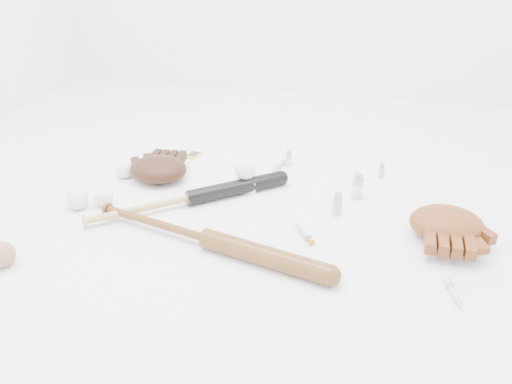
% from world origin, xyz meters
% --- Properties ---
extents(bat_dark, '(0.66, 0.55, 0.06)m').
position_xyz_m(bat_dark, '(-0.19, 0.03, 0.03)').
color(bat_dark, black).
rests_on(bat_dark, ground).
extents(bat_wood, '(0.87, 0.27, 0.06)m').
position_xyz_m(bat_wood, '(-0.05, -0.21, 0.03)').
color(bat_wood, brown).
rests_on(bat_wood, ground).
extents(glove_dark, '(0.29, 0.29, 0.10)m').
position_xyz_m(glove_dark, '(-0.39, 0.19, 0.05)').
color(glove_dark, black).
rests_on(glove_dark, ground).
extents(glove_tan, '(0.29, 0.29, 0.10)m').
position_xyz_m(glove_tan, '(0.70, 0.03, 0.05)').
color(glove_tan, brown).
rests_on(glove_tan, ground).
extents(trading_card, '(0.07, 0.09, 0.00)m').
position_xyz_m(trading_card, '(-0.33, 0.45, 0.00)').
color(trading_card, gold).
rests_on(trading_card, ground).
extents(pedestal, '(0.09, 0.09, 0.04)m').
position_xyz_m(pedestal, '(-0.03, 0.20, 0.02)').
color(pedestal, white).
rests_on(pedestal, ground).
extents(baseball_on_pedestal, '(0.08, 0.08, 0.08)m').
position_xyz_m(baseball_on_pedestal, '(-0.03, 0.20, 0.09)').
color(baseball_on_pedestal, white).
rests_on(baseball_on_pedestal, pedestal).
extents(baseball_left, '(0.08, 0.08, 0.08)m').
position_xyz_m(baseball_left, '(-0.58, -0.09, 0.04)').
color(baseball_left, white).
rests_on(baseball_left, ground).
extents(baseball_upper, '(0.07, 0.07, 0.07)m').
position_xyz_m(baseball_upper, '(-0.53, 0.18, 0.03)').
color(baseball_upper, white).
rests_on(baseball_upper, ground).
extents(baseball_mid, '(0.07, 0.07, 0.07)m').
position_xyz_m(baseball_mid, '(-0.50, -0.05, 0.03)').
color(baseball_mid, white).
rests_on(baseball_mid, ground).
extents(baseball_aged, '(0.08, 0.08, 0.08)m').
position_xyz_m(baseball_aged, '(-0.62, -0.45, 0.04)').
color(baseball_aged, olive).
rests_on(baseball_aged, ground).
extents(syringe_0, '(0.11, 0.13, 0.02)m').
position_xyz_m(syringe_0, '(-0.63, -0.05, 0.01)').
color(syringe_0, '#ADBCC6').
rests_on(syringe_0, ground).
extents(syringe_1, '(0.11, 0.15, 0.02)m').
position_xyz_m(syringe_1, '(0.24, -0.07, 0.01)').
color(syringe_1, '#ADBCC6').
rests_on(syringe_1, ground).
extents(syringe_2, '(0.06, 0.17, 0.02)m').
position_xyz_m(syringe_2, '(0.07, 0.44, 0.01)').
color(syringe_2, '#ADBCC6').
rests_on(syringe_2, ground).
extents(syringe_3, '(0.06, 0.15, 0.02)m').
position_xyz_m(syringe_3, '(0.70, -0.28, 0.01)').
color(syringe_3, '#ADBCC6').
rests_on(syringe_3, ground).
extents(vial_0, '(0.02, 0.02, 0.06)m').
position_xyz_m(vial_0, '(0.49, 0.43, 0.03)').
color(vial_0, '#ACB5BD').
rests_on(vial_0, ground).
extents(vial_1, '(0.03, 0.03, 0.07)m').
position_xyz_m(vial_1, '(0.10, 0.45, 0.03)').
color(vial_1, '#ACB5BD').
rests_on(vial_1, ground).
extents(vial_2, '(0.03, 0.03, 0.09)m').
position_xyz_m(vial_2, '(0.34, 0.09, 0.04)').
color(vial_2, '#ACB5BD').
rests_on(vial_2, ground).
extents(vial_3, '(0.04, 0.04, 0.10)m').
position_xyz_m(vial_3, '(0.40, 0.24, 0.05)').
color(vial_3, '#ACB5BD').
rests_on(vial_3, ground).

